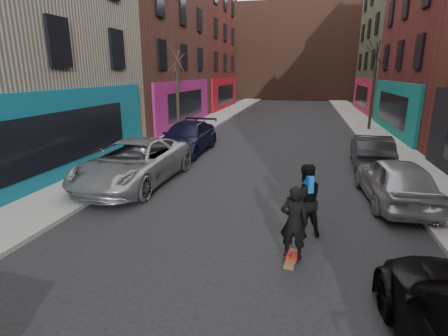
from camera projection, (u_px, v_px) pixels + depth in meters
The scene contains 12 objects.
sidewalk_left at pixel (221, 115), 33.72m from camera, with size 2.50×84.00×0.13m, color gray.
sidewalk_right at pixel (358, 119), 31.03m from camera, with size 2.50×84.00×0.13m, color gray.
building_far at pixel (298, 53), 54.96m from camera, with size 40.00×10.00×14.00m, color #47281E.
tree_left_far at pixel (177, 85), 21.55m from camera, with size 2.00×2.00×6.50m, color black, non-canonical shape.
tree_right_far at pixel (374, 81), 24.48m from camera, with size 2.00×2.00×6.80m, color black, non-canonical shape.
parked_left_far at pixel (134, 162), 13.22m from camera, with size 2.74×5.94×1.65m, color gray.
parked_left_end at pixel (187, 138), 18.34m from camera, with size 2.21×5.44×1.58m, color black.
parked_right_far at pixel (395, 180), 11.22m from camera, with size 1.81×4.49×1.53m, color #92949A.
parked_right_end at pixel (371, 151), 15.66m from camera, with size 1.52×4.35×1.43m, color black.
skateboard at pixel (292, 259), 7.90m from camera, with size 0.22×0.80×0.10m, color brown.
skateboarder at pixel (294, 222), 7.67m from camera, with size 0.61×0.40×1.69m, color black.
pedestrian at pixel (304, 200), 8.90m from camera, with size 1.16×1.06×1.93m.
Camera 1 is at (1.57, -2.94, 4.14)m, focal length 28.00 mm.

